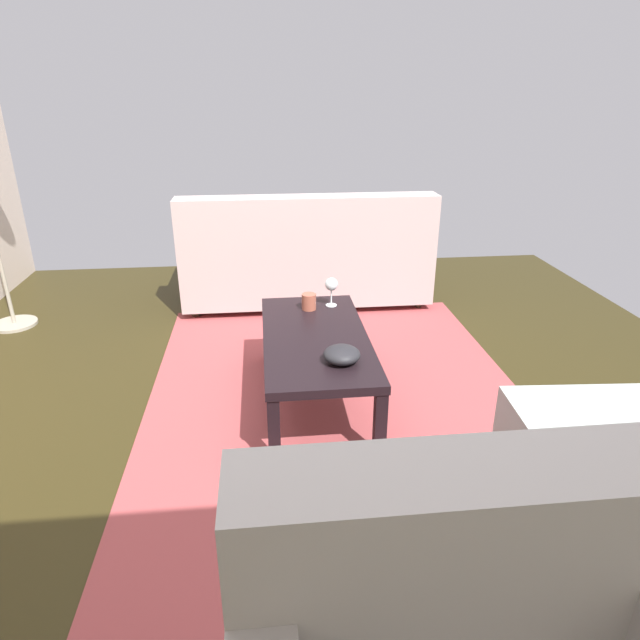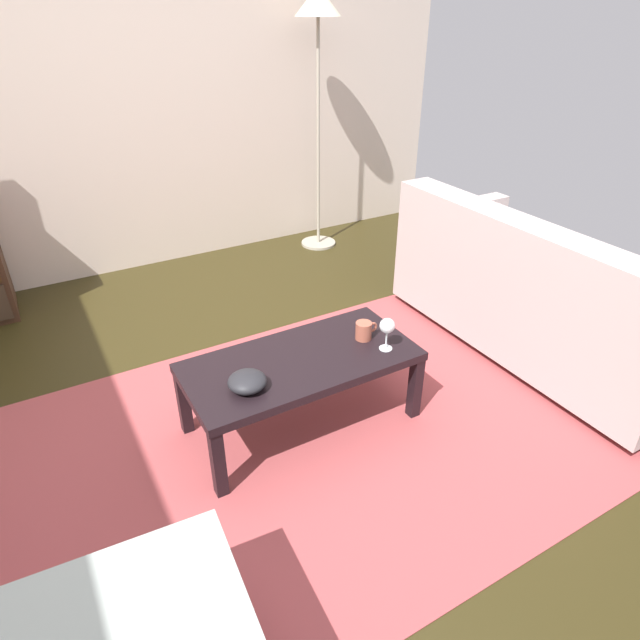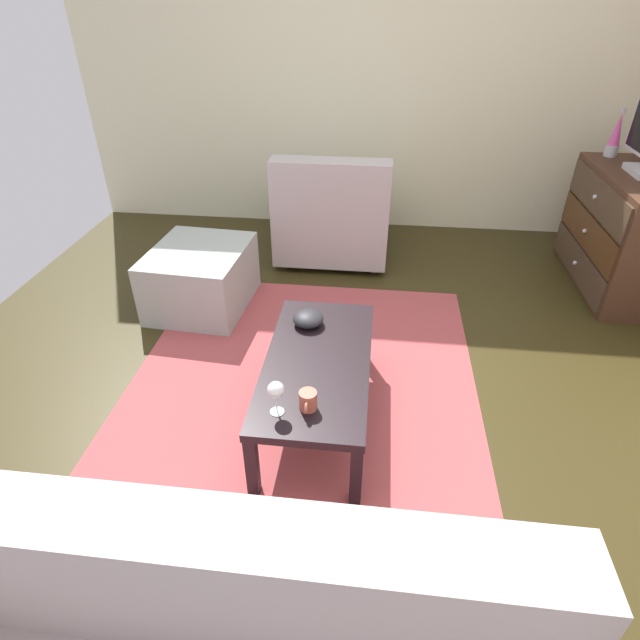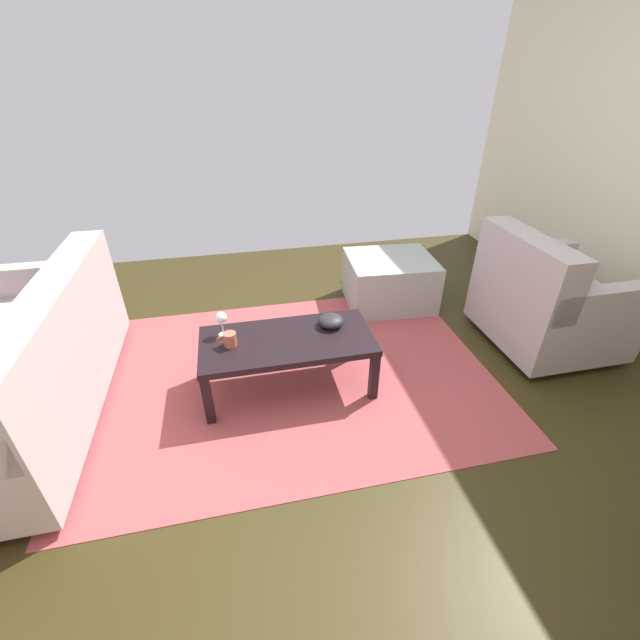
# 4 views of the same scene
# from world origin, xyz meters

# --- Properties ---
(ground_plane) EXTENTS (5.25, 4.81, 0.05)m
(ground_plane) POSITION_xyz_m (0.00, 0.00, -0.03)
(ground_plane) COLOR #312911
(area_rug) EXTENTS (2.60, 1.90, 0.01)m
(area_rug) POSITION_xyz_m (0.20, -0.20, 0.00)
(area_rug) COLOR #A04345
(area_rug) RESTS_ON ground_plane
(coffee_table) EXTENTS (1.04, 0.50, 0.37)m
(coffee_table) POSITION_xyz_m (0.24, -0.09, 0.32)
(coffee_table) COLOR black
(coffee_table) RESTS_ON ground_plane
(wine_glass) EXTENTS (0.07, 0.07, 0.16)m
(wine_glass) POSITION_xyz_m (0.61, -0.21, 0.48)
(wine_glass) COLOR silver
(wine_glass) RESTS_ON coffee_table
(mug) EXTENTS (0.11, 0.08, 0.08)m
(mug) POSITION_xyz_m (0.57, -0.09, 0.41)
(mug) COLOR #A75541
(mug) RESTS_ON coffee_table
(bowl_decorative) EXTENTS (0.16, 0.16, 0.07)m
(bowl_decorative) POSITION_xyz_m (-0.05, -0.17, 0.40)
(bowl_decorative) COLOR #232226
(bowl_decorative) RESTS_ON coffee_table
(couch_large) EXTENTS (0.85, 1.73, 0.80)m
(couch_large) POSITION_xyz_m (1.72, -0.16, 0.32)
(couch_large) COLOR #332319
(couch_large) RESTS_ON ground_plane
(armchair) EXTENTS (0.80, 0.85, 0.84)m
(armchair) POSITION_xyz_m (-1.62, -0.19, 0.34)
(armchair) COLOR #332319
(armchair) RESTS_ON ground_plane
(ottoman) EXTENTS (0.74, 0.65, 0.41)m
(ottoman) POSITION_xyz_m (-0.77, -0.99, 0.21)
(ottoman) COLOR #9BA4A0
(ottoman) RESTS_ON ground_plane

